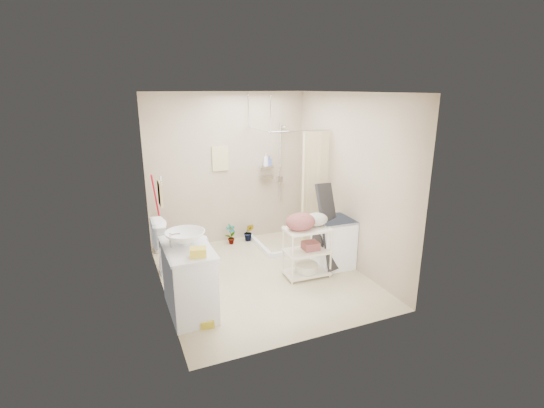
{
  "coord_description": "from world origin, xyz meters",
  "views": [
    {
      "loc": [
        -1.9,
        -4.88,
        2.65
      ],
      "look_at": [
        0.25,
        0.25,
        1.01
      ],
      "focal_mm": 26.0,
      "sensor_mm": 36.0,
      "label": 1
    }
  ],
  "objects_px": {
    "toilet": "(181,244)",
    "laundry_rack": "(307,248)",
    "washing_machine": "(333,242)",
    "vanity": "(189,279)"
  },
  "relations": [
    {
      "from": "toilet",
      "to": "laundry_rack",
      "type": "distance_m",
      "value": 1.87
    },
    {
      "from": "toilet",
      "to": "washing_machine",
      "type": "distance_m",
      "value": 2.3
    },
    {
      "from": "vanity",
      "to": "laundry_rack",
      "type": "height_order",
      "value": "laundry_rack"
    },
    {
      "from": "vanity",
      "to": "washing_machine",
      "type": "xyz_separation_m",
      "value": [
        2.3,
        0.44,
        -0.05
      ]
    },
    {
      "from": "washing_machine",
      "to": "laundry_rack",
      "type": "distance_m",
      "value": 0.57
    },
    {
      "from": "vanity",
      "to": "toilet",
      "type": "distance_m",
      "value": 1.18
    },
    {
      "from": "toilet",
      "to": "laundry_rack",
      "type": "relative_size",
      "value": 0.94
    },
    {
      "from": "toilet",
      "to": "washing_machine",
      "type": "height_order",
      "value": "toilet"
    },
    {
      "from": "vanity",
      "to": "laundry_rack",
      "type": "xyz_separation_m",
      "value": [
        1.76,
        0.28,
        0.02
      ]
    },
    {
      "from": "vanity",
      "to": "washing_machine",
      "type": "relative_size",
      "value": 1.27
    }
  ]
}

